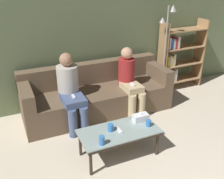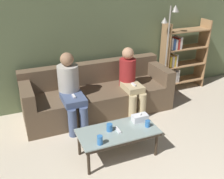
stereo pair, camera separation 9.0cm
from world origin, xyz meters
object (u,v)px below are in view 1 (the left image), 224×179
cup_near_left (102,140)px  seated_person_mid_left (129,80)px  game_remote (119,130)px  seated_person_left_end (70,88)px  cup_far_center (148,123)px  bookshelf (176,58)px  cup_near_right (111,127)px  standing_lamp (166,42)px  couch (97,95)px  coffee_table (119,133)px  tissue_box (141,118)px

cup_near_left → seated_person_mid_left: (1.01, 1.22, 0.15)m
game_remote → seated_person_left_end: 1.12m
cup_far_center → game_remote: (-0.41, 0.06, -0.04)m
bookshelf → seated_person_left_end: bearing=-168.4°
cup_far_center → bookshelf: (1.62, 1.59, 0.23)m
cup_near_right → seated_person_mid_left: 1.28m
cup_near_right → game_remote: bearing=-22.0°
standing_lamp → seated_person_mid_left: size_ratio=1.53×
seated_person_left_end → seated_person_mid_left: (1.04, -0.00, -0.03)m
cup_near_left → bookshelf: 2.91m
couch → coffee_table: 1.26m
coffee_table → game_remote: size_ratio=7.06×
game_remote → bookshelf: 2.55m
cup_near_left → seated_person_mid_left: seated_person_mid_left is taller
seated_person_left_end → standing_lamp: bearing=9.9°
cup_far_center → game_remote: cup_far_center is taller
game_remote → cup_near_right: bearing=158.0°
couch → cup_near_right: (-0.27, -1.21, 0.13)m
cup_near_left → tissue_box: (0.70, 0.28, -0.01)m
cup_near_left → cup_far_center: bearing=9.1°
seated_person_mid_left → cup_near_right: bearing=-128.5°
game_remote → seated_person_mid_left: size_ratio=0.13×
standing_lamp → tissue_box: bearing=-134.3°
tissue_box → cup_near_left: bearing=-158.2°
couch → cup_far_center: (0.24, -1.32, 0.13)m
couch → cup_near_right: size_ratio=25.24×
couch → bookshelf: (1.86, 0.28, 0.36)m
couch → cup_near_left: 1.52m
cup_far_center → coffee_table: bearing=171.0°
coffee_table → tissue_box: bearing=14.5°
cup_near_left → seated_person_mid_left: bearing=50.4°
cup_near_right → seated_person_left_end: size_ratio=0.09×
cup_far_center → seated_person_mid_left: size_ratio=0.08×
cup_near_right → standing_lamp: 2.28m
cup_near_left → cup_near_right: 0.31m
standing_lamp → seated_person_left_end: bearing=-170.1°
cup_far_center → seated_person_left_end: seated_person_left_end is taller
couch → tissue_box: bearing=-79.6°
tissue_box → seated_person_left_end: (-0.73, 0.94, 0.19)m
cup_far_center → seated_person_mid_left: bearing=75.7°
tissue_box → bookshelf: size_ratio=0.16×
coffee_table → seated_person_left_end: bearing=108.8°
coffee_table → cup_far_center: (0.41, -0.06, 0.09)m
tissue_box → game_remote: bearing=-165.5°
couch → coffee_table: (-0.17, -1.25, 0.04)m
game_remote → standing_lamp: bearing=40.2°
game_remote → standing_lamp: 2.24m
bookshelf → coffee_table: bearing=-143.0°
couch → tissue_box: size_ratio=11.55×
cup_far_center → bookshelf: bookshelf is taller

